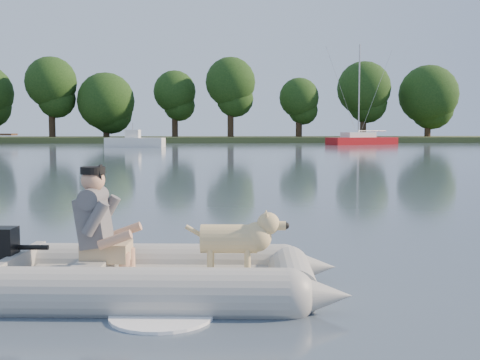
{
  "coord_description": "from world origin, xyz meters",
  "views": [
    {
      "loc": [
        0.01,
        -5.67,
        1.44
      ],
      "look_at": [
        0.6,
        2.48,
        0.75
      ],
      "focal_mm": 45.0,
      "sensor_mm": 36.0,
      "label": 1
    }
  ],
  "objects": [
    {
      "name": "shore_bank",
      "position": [
        0.0,
        62.0,
        0.25
      ],
      "size": [
        160.0,
        12.0,
        0.7
      ],
      "primitive_type": "cube",
      "color": "#47512D",
      "rests_on": "water"
    },
    {
      "name": "dog",
      "position": [
        0.29,
        -0.52,
        0.45
      ],
      "size": [
        0.83,
        0.36,
        0.54
      ],
      "primitive_type": null,
      "rotation": [
        0.0,
        0.0,
        -0.1
      ],
      "color": "tan",
      "rests_on": "dinghy"
    },
    {
      "name": "motorboat",
      "position": [
        -4.99,
        43.74,
        0.93
      ],
      "size": [
        5.05,
        2.49,
        2.05
      ],
      "primitive_type": null,
      "rotation": [
        0.0,
        0.0,
        -0.13
      ],
      "color": "white",
      "rests_on": "water"
    },
    {
      "name": "man",
      "position": [
        -0.87,
        -0.41,
        0.67
      ],
      "size": [
        0.67,
        0.59,
        0.93
      ],
      "primitive_type": null,
      "rotation": [
        0.0,
        0.0,
        -0.1
      ],
      "color": "#58585C",
      "rests_on": "dinghy"
    },
    {
      "name": "treeline",
      "position": [
        -3.71,
        61.11,
        5.48
      ],
      "size": [
        71.02,
        7.35,
        9.27
      ],
      "color": "#332316",
      "rests_on": "shore_bank"
    },
    {
      "name": "sailboat",
      "position": [
        15.39,
        49.7,
        0.41
      ],
      "size": [
        7.12,
        4.37,
        9.41
      ],
      "rotation": [
        0.0,
        0.0,
        0.37
      ],
      "color": "#A11216",
      "rests_on": "water"
    },
    {
      "name": "water",
      "position": [
        0.0,
        0.0,
        0.0
      ],
      "size": [
        160.0,
        160.0,
        0.0
      ],
      "primitive_type": "plane",
      "color": "slate",
      "rests_on": "ground"
    },
    {
      "name": "dinghy",
      "position": [
        -0.27,
        -0.51,
        0.5
      ],
      "size": [
        4.25,
        3.04,
        1.21
      ],
      "primitive_type": null,
      "rotation": [
        0.0,
        0.0,
        -0.1
      ],
      "color": "#A0A09B",
      "rests_on": "water"
    },
    {
      "name": "outboard_motor",
      "position": [
        -1.7,
        -0.37,
        0.27
      ],
      "size": [
        0.38,
        0.28,
        0.68
      ],
      "primitive_type": null,
      "rotation": [
        0.0,
        0.0,
        -0.1
      ],
      "color": "black",
      "rests_on": "dinghy"
    }
  ]
}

